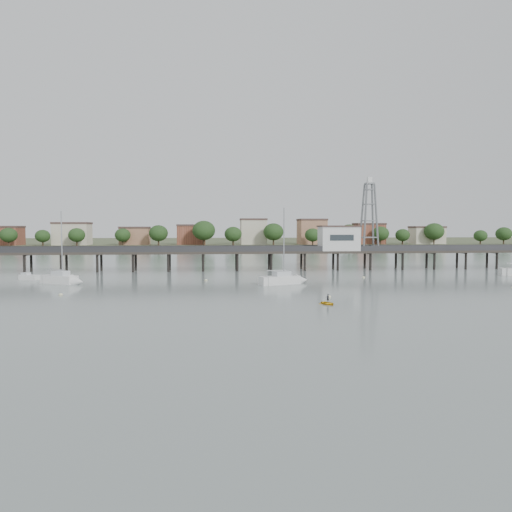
{
  "coord_description": "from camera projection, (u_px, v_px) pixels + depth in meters",
  "views": [
    {
      "loc": [
        -2.35,
        -42.9,
        8.9
      ],
      "look_at": [
        5.75,
        42.0,
        4.0
      ],
      "focal_mm": 35.0,
      "sensor_mm": 36.0,
      "label": 1
    }
  ],
  "objects": [
    {
      "name": "ground_plane",
      "position": [
        236.0,
        330.0,
        43.37
      ],
      "size": [
        500.0,
        500.0,
        0.0
      ],
      "primitive_type": "plane",
      "color": "slate",
      "rests_on": "ground"
    },
    {
      "name": "pier",
      "position": [
        220.0,
        252.0,
        102.78
      ],
      "size": [
        150.0,
        5.0,
        5.5
      ],
      "color": "#2D2823",
      "rests_on": "ground"
    },
    {
      "name": "pier_building",
      "position": [
        339.0,
        238.0,
        104.99
      ],
      "size": [
        8.4,
        5.4,
        5.3
      ],
      "color": "silver",
      "rests_on": "ground"
    },
    {
      "name": "lattice_tower",
      "position": [
        369.0,
        217.0,
        105.35
      ],
      "size": [
        3.2,
        3.2,
        15.5
      ],
      "color": "slate",
      "rests_on": "ground"
    },
    {
      "name": "sailboat_b",
      "position": [
        66.0,
        280.0,
        78.43
      ],
      "size": [
        7.34,
        5.31,
        12.03
      ],
      "rotation": [
        0.0,
        0.0,
        -0.5
      ],
      "color": "white",
      "rests_on": "ground"
    },
    {
      "name": "sailboat_c",
      "position": [
        288.0,
        280.0,
        78.65
      ],
      "size": [
        7.88,
        4.72,
        12.6
      ],
      "rotation": [
        0.0,
        0.0,
        0.36
      ],
      "color": "white",
      "rests_on": "ground"
    },
    {
      "name": "white_tender",
      "position": [
        29.0,
        277.0,
        85.07
      ],
      "size": [
        3.7,
        2.71,
        1.33
      ],
      "rotation": [
        0.0,
        0.0,
        -0.43
      ],
      "color": "white",
      "rests_on": "ground"
    },
    {
      "name": "yellow_dinghy",
      "position": [
        328.0,
        304.0,
        57.72
      ],
      "size": [
        1.68,
        0.98,
        2.26
      ],
      "primitive_type": "imported",
      "rotation": [
        0.0,
        0.0,
        0.34
      ],
      "color": "yellow",
      "rests_on": "ground"
    },
    {
      "name": "dinghy_occupant",
      "position": [
        328.0,
        304.0,
        57.72
      ],
      "size": [
        0.7,
        1.03,
        0.23
      ],
      "primitive_type": "imported",
      "rotation": [
        0.0,
        0.0,
        3.54
      ],
      "color": "black",
      "rests_on": "ground"
    },
    {
      "name": "mooring_buoys",
      "position": [
        202.0,
        288.0,
        73.04
      ],
      "size": [
        85.12,
        24.2,
        0.39
      ],
      "color": "beige",
      "rests_on": "ground"
    },
    {
      "name": "far_shore",
      "position": [
        213.0,
        241.0,
        281.45
      ],
      "size": [
        500.0,
        170.0,
        10.4
      ],
      "color": "#475133",
      "rests_on": "ground"
    }
  ]
}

